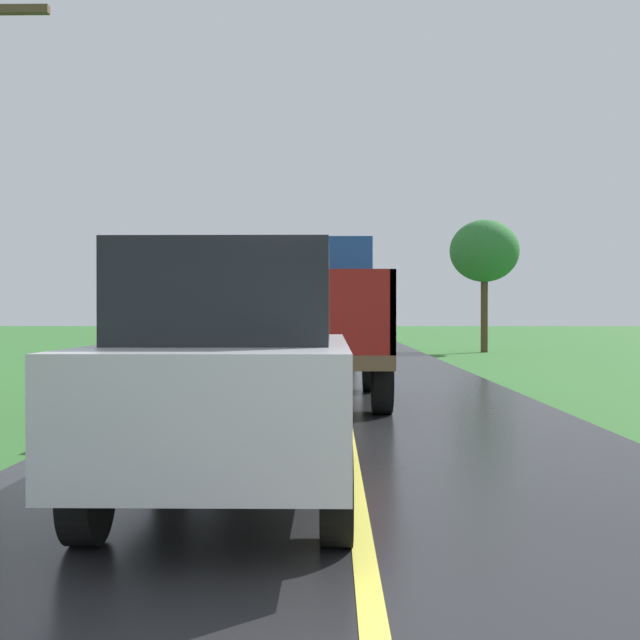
% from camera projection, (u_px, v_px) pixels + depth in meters
% --- Properties ---
extents(banana_truck_near, '(2.38, 5.82, 2.80)m').
position_uv_depth(banana_truck_near, '(312.00, 316.00, 13.79)').
color(banana_truck_near, '#2D2D30').
rests_on(banana_truck_near, road_surface).
extents(banana_truck_far, '(2.38, 5.81, 2.80)m').
position_uv_depth(banana_truck_far, '(318.00, 315.00, 26.66)').
color(banana_truck_far, '#2D2D30').
rests_on(banana_truck_far, road_surface).
extents(roadside_tree_near_left, '(2.73, 2.73, 5.24)m').
position_uv_depth(roadside_tree_near_left, '(484.00, 252.00, 31.45)').
color(roadside_tree_near_left, '#4C3823').
rests_on(roadside_tree_near_left, ground).
extents(following_car, '(1.74, 4.10, 1.92)m').
position_uv_depth(following_car, '(235.00, 371.00, 6.12)').
color(following_car, '#B7BABF').
rests_on(following_car, road_surface).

